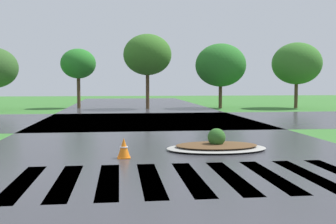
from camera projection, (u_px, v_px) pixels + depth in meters
The scene contains 6 objects.
asphalt_roadway at pixel (164, 142), 14.29m from camera, with size 11.76×80.00×0.01m, color #35353A.
asphalt_cross_road at pixel (147, 120), 22.75m from camera, with size 90.00×10.59×0.01m, color #35353A.
crosswalk_stripes at pixel (191, 178), 8.96m from camera, with size 7.65×3.31×0.01m.
median_island at pixel (216, 146), 12.70m from camera, with size 3.14×1.99×0.68m.
traffic_cone at pixel (124, 148), 11.32m from camera, with size 0.37×0.37×0.57m.
background_treeline at pixel (127, 62), 32.37m from camera, with size 34.17×5.51×5.94m.
Camera 1 is at (-1.56, -4.09, 2.10)m, focal length 43.53 mm.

